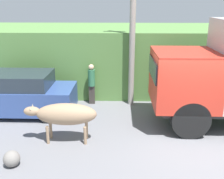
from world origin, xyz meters
TOP-DOWN VIEW (x-y plane):
  - ground_plane at (0.00, 0.00)m, footprint 60.00×60.00m
  - hillside_embankment at (0.00, 6.03)m, footprint 32.00×5.42m
  - brown_cow at (-3.80, -0.11)m, footprint 2.17×0.65m
  - parked_suv at (-5.96, 1.89)m, footprint 4.21×1.71m
  - pedestrian_on_hill at (-3.33, 3.03)m, footprint 0.29×0.29m
  - utility_pole at (-1.71, 3.03)m, footprint 0.90×0.23m
  - roadside_rock at (-4.95, -1.43)m, footprint 0.43×0.43m

SIDE VIEW (x-z plane):
  - ground_plane at x=0.00m, z-range 0.00..0.00m
  - roadside_rock at x=-4.95m, z-range 0.00..0.43m
  - parked_suv at x=-5.96m, z-range -0.02..1.58m
  - brown_cow at x=-3.80m, z-range 0.27..1.49m
  - pedestrian_on_hill at x=-3.33m, z-range 0.11..1.78m
  - hillside_embankment at x=0.00m, z-range 0.00..2.87m
  - utility_pole at x=-1.71m, z-range 0.11..6.58m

